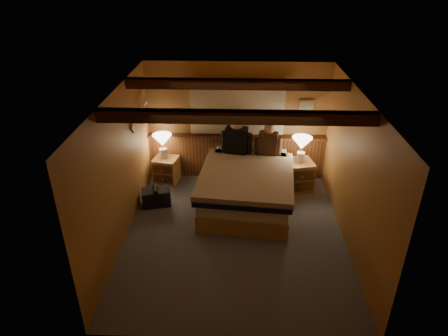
# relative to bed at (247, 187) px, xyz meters

# --- Properties ---
(floor) EXTENTS (4.20, 4.20, 0.00)m
(floor) POSITION_rel_bed_xyz_m (-0.20, -0.93, -0.38)
(floor) COLOR #535962
(floor) RESTS_ON ground
(ceiling) EXTENTS (4.20, 4.20, 0.00)m
(ceiling) POSITION_rel_bed_xyz_m (-0.20, -0.93, 2.02)
(ceiling) COLOR #BC8746
(ceiling) RESTS_ON wall_back
(wall_back) EXTENTS (3.60, 0.00, 3.60)m
(wall_back) POSITION_rel_bed_xyz_m (-0.20, 1.17, 0.82)
(wall_back) COLOR #B0803F
(wall_back) RESTS_ON floor
(wall_left) EXTENTS (0.00, 4.20, 4.20)m
(wall_left) POSITION_rel_bed_xyz_m (-2.00, -0.93, 0.82)
(wall_left) COLOR #B0803F
(wall_left) RESTS_ON floor
(wall_right) EXTENTS (0.00, 4.20, 4.20)m
(wall_right) POSITION_rel_bed_xyz_m (1.60, -0.93, 0.82)
(wall_right) COLOR #B0803F
(wall_right) RESTS_ON floor
(wall_front) EXTENTS (3.60, 0.00, 3.60)m
(wall_front) POSITION_rel_bed_xyz_m (-0.20, -3.03, 0.82)
(wall_front) COLOR #B0803F
(wall_front) RESTS_ON floor
(wainscot) EXTENTS (3.60, 0.23, 0.94)m
(wainscot) POSITION_rel_bed_xyz_m (-0.20, 1.11, 0.11)
(wainscot) COLOR brown
(wainscot) RESTS_ON wall_back
(curtain_window) EXTENTS (2.18, 0.09, 1.11)m
(curtain_window) POSITION_rel_bed_xyz_m (-0.20, 1.10, 1.15)
(curtain_window) COLOR #4B2812
(curtain_window) RESTS_ON wall_back
(ceiling_beams) EXTENTS (3.60, 1.65, 0.16)m
(ceiling_beams) POSITION_rel_bed_xyz_m (-0.20, -0.78, 1.93)
(ceiling_beams) COLOR #4B2812
(ceiling_beams) RESTS_ON ceiling
(coat_rail) EXTENTS (0.05, 0.55, 0.24)m
(coat_rail) POSITION_rel_bed_xyz_m (-1.92, 0.65, 1.29)
(coat_rail) COLOR white
(coat_rail) RESTS_ON wall_left
(framed_print) EXTENTS (0.30, 0.04, 0.25)m
(framed_print) POSITION_rel_bed_xyz_m (1.15, 1.15, 1.17)
(framed_print) COLOR tan
(framed_print) RESTS_ON wall_back
(bed) EXTENTS (1.82, 2.26, 0.72)m
(bed) POSITION_rel_bed_xyz_m (0.00, 0.00, 0.00)
(bed) COLOR tan
(bed) RESTS_ON floor
(nightstand_left) EXTENTS (0.55, 0.51, 0.52)m
(nightstand_left) POSITION_rel_bed_xyz_m (-1.64, 0.83, -0.12)
(nightstand_left) COLOR tan
(nightstand_left) RESTS_ON floor
(nightstand_right) EXTENTS (0.65, 0.60, 0.61)m
(nightstand_right) POSITION_rel_bed_xyz_m (1.01, 0.60, -0.07)
(nightstand_right) COLOR tan
(nightstand_right) RESTS_ON floor
(lamp_left) EXTENTS (0.38, 0.38, 0.50)m
(lamp_left) POSITION_rel_bed_xyz_m (-1.68, 0.87, 0.49)
(lamp_left) COLOR white
(lamp_left) RESTS_ON nightstand_left
(lamp_right) EXTENTS (0.39, 0.39, 0.50)m
(lamp_right) POSITION_rel_bed_xyz_m (1.04, 0.62, 0.59)
(lamp_right) COLOR white
(lamp_right) RESTS_ON nightstand_right
(person_left) EXTENTS (0.60, 0.31, 0.74)m
(person_left) POSITION_rel_bed_xyz_m (-0.21, 0.75, 0.64)
(person_left) COLOR black
(person_left) RESTS_ON bed
(person_right) EXTENTS (0.52, 0.27, 0.64)m
(person_right) POSITION_rel_bed_xyz_m (0.41, 0.71, 0.59)
(person_right) COLOR #462D1C
(person_right) RESTS_ON bed
(duffel_bag) EXTENTS (0.58, 0.43, 0.38)m
(duffel_bag) POSITION_rel_bed_xyz_m (-1.68, -0.08, -0.21)
(duffel_bag) COLOR black
(duffel_bag) RESTS_ON floor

